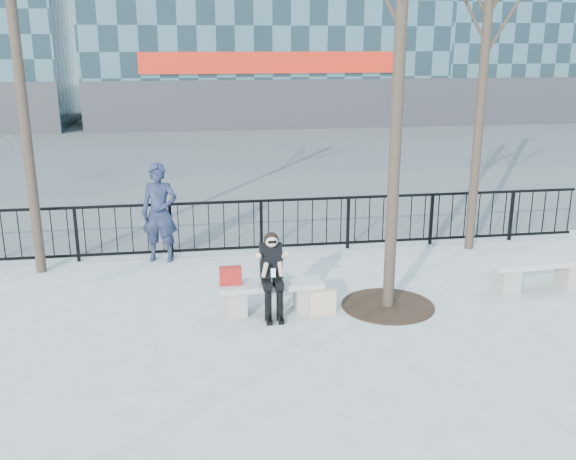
{
  "coord_description": "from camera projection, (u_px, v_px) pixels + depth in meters",
  "views": [
    {
      "loc": [
        -1.2,
        -9.37,
        4.11
      ],
      "look_at": [
        0.4,
        0.8,
        1.1
      ],
      "focal_mm": 40.0,
      "sensor_mm": 36.0,
      "label": 1
    }
  ],
  "objects": [
    {
      "name": "handbag",
      "position": [
        230.0,
        276.0,
        9.97
      ],
      "size": [
        0.34,
        0.16,
        0.28
      ],
      "primitive_type": "cube",
      "rotation": [
        0.0,
        0.0,
        0.01
      ],
      "color": "#A31714",
      "rests_on": "bench_main"
    },
    {
      "name": "seated_woman",
      "position": [
        272.0,
        275.0,
        9.88
      ],
      "size": [
        0.5,
        0.64,
        1.34
      ],
      "color": "black",
      "rests_on": "ground"
    },
    {
      "name": "shopping_bag",
      "position": [
        322.0,
        302.0,
        10.07
      ],
      "size": [
        0.42,
        0.16,
        0.39
      ],
      "primitive_type": "cube",
      "rotation": [
        0.0,
        0.0,
        -0.01
      ],
      "color": "beige",
      "rests_on": "ground"
    },
    {
      "name": "railing",
      "position": [
        251.0,
        227.0,
        12.91
      ],
      "size": [
        14.0,
        0.06,
        1.1
      ],
      "color": "black",
      "rests_on": "ground"
    },
    {
      "name": "standing_man",
      "position": [
        160.0,
        213.0,
        12.33
      ],
      "size": [
        0.79,
        0.6,
        1.93
      ],
      "primitive_type": "imported",
      "rotation": [
        0.0,
        0.0,
        -0.22
      ],
      "color": "black",
      "rests_on": "ground"
    },
    {
      "name": "bench_main",
      "position": [
        271.0,
        294.0,
        10.13
      ],
      "size": [
        1.65,
        0.46,
        0.49
      ],
      "color": "gray",
      "rests_on": "ground"
    },
    {
      "name": "bench_second",
      "position": [
        539.0,
        271.0,
        11.08
      ],
      "size": [
        1.77,
        0.49,
        0.52
      ],
      "rotation": [
        0.0,
        0.0,
        0.05
      ],
      "color": "gray",
      "rests_on": "ground"
    },
    {
      "name": "tree_grate",
      "position": [
        388.0,
        306.0,
        10.4
      ],
      "size": [
        1.5,
        1.5,
        0.02
      ],
      "primitive_type": "cylinder",
      "color": "black",
      "rests_on": "ground"
    },
    {
      "name": "ground",
      "position": [
        271.0,
        311.0,
        10.22
      ],
      "size": [
        120.0,
        120.0,
        0.0
      ],
      "primitive_type": "plane",
      "color": "gray",
      "rests_on": "ground"
    },
    {
      "name": "street_surface",
      "position": [
        220.0,
        155.0,
        24.44
      ],
      "size": [
        60.0,
        23.0,
        0.01
      ],
      "primitive_type": "cube",
      "color": "#474747",
      "rests_on": "ground"
    }
  ]
}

